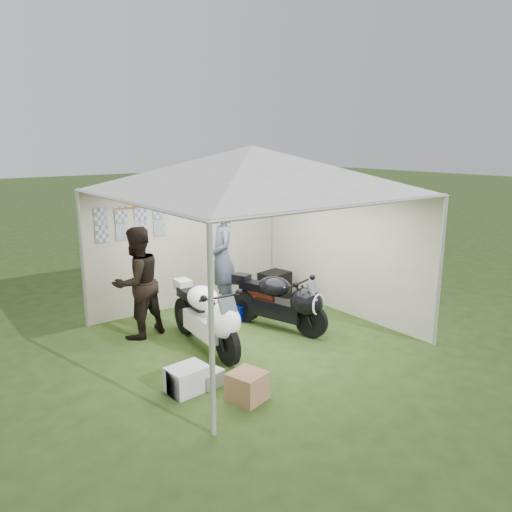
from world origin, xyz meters
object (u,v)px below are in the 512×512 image
(paddock_stand, at_px, (241,312))
(crate_0, at_px, (187,379))
(crate_2, at_px, (211,378))
(motorcycle_black, at_px, (282,301))
(person_blue_jacket, at_px, (222,259))
(crate_1, at_px, (247,386))
(motorcycle_white, at_px, (208,315))
(person_dark_jacket, at_px, (137,283))
(canopy_tent, at_px, (251,174))
(equipment_box, at_px, (275,286))

(paddock_stand, distance_m, crate_0, 2.62)
(crate_2, bearing_deg, motorcycle_black, 25.38)
(crate_0, height_order, crate_2, crate_0)
(person_blue_jacket, height_order, crate_1, person_blue_jacket)
(motorcycle_black, height_order, crate_1, motorcycle_black)
(person_blue_jacket, relative_size, crate_0, 4.09)
(motorcycle_black, distance_m, crate_0, 2.45)
(paddock_stand, distance_m, crate_2, 2.44)
(motorcycle_white, distance_m, person_blue_jacket, 1.81)
(motorcycle_white, bearing_deg, person_dark_jacket, 122.51)
(canopy_tent, xyz_separation_m, person_blue_jacket, (0.26, 1.23, -1.59))
(motorcycle_black, height_order, person_blue_jacket, person_blue_jacket)
(motorcycle_black, distance_m, crate_2, 2.21)
(motorcycle_white, height_order, equipment_box, motorcycle_white)
(person_blue_jacket, bearing_deg, equipment_box, 111.99)
(person_dark_jacket, height_order, crate_0, person_dark_jacket)
(canopy_tent, distance_m, crate_0, 3.15)
(motorcycle_white, xyz_separation_m, paddock_stand, (1.14, 0.76, -0.41))
(crate_2, bearing_deg, motorcycle_white, 59.64)
(motorcycle_white, xyz_separation_m, person_dark_jacket, (-0.60, 1.13, 0.34))
(person_blue_jacket, relative_size, equipment_box, 3.57)
(person_blue_jacket, relative_size, crate_1, 5.00)
(person_blue_jacket, height_order, crate_2, person_blue_jacket)
(crate_2, bearing_deg, paddock_stand, 45.56)
(canopy_tent, relative_size, crate_2, 19.48)
(equipment_box, bearing_deg, person_dark_jacket, -176.53)
(motorcycle_white, distance_m, crate_2, 1.22)
(motorcycle_black, bearing_deg, equipment_box, 37.60)
(canopy_tent, height_order, motorcycle_white, canopy_tent)
(motorcycle_white, bearing_deg, person_blue_jacket, 54.32)
(motorcycle_black, xyz_separation_m, crate_0, (-2.27, -0.87, -0.35))
(paddock_stand, bearing_deg, crate_1, -123.68)
(motorcycle_black, distance_m, crate_1, 2.37)
(crate_0, height_order, crate_1, crate_1)
(equipment_box, distance_m, crate_1, 3.97)
(equipment_box, relative_size, crate_2, 1.91)
(canopy_tent, distance_m, crate_2, 3.06)
(person_dark_jacket, xyz_separation_m, crate_2, (0.02, -2.11, -0.78))
(crate_0, bearing_deg, crate_2, -11.15)
(canopy_tent, xyz_separation_m, crate_0, (-1.75, -1.03, -2.41))
(motorcycle_black, height_order, person_dark_jacket, person_dark_jacket)
(paddock_stand, relative_size, crate_2, 1.24)
(paddock_stand, height_order, person_dark_jacket, person_dark_jacket)
(crate_0, relative_size, crate_1, 1.22)
(paddock_stand, bearing_deg, motorcycle_white, -146.09)
(canopy_tent, relative_size, person_blue_jacket, 2.86)
(crate_2, bearing_deg, canopy_tent, 36.85)
(motorcycle_white, bearing_deg, equipment_box, 34.04)
(person_blue_jacket, bearing_deg, crate_1, -5.10)
(motorcycle_white, relative_size, crate_1, 5.04)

